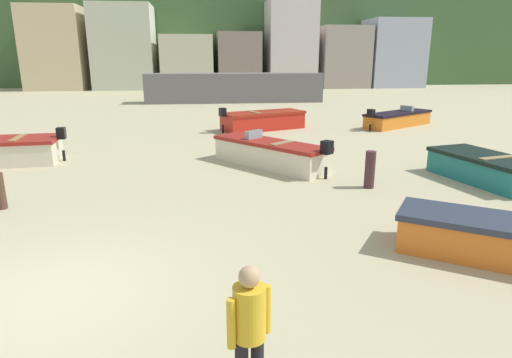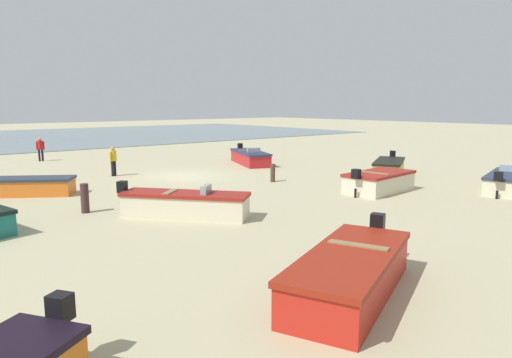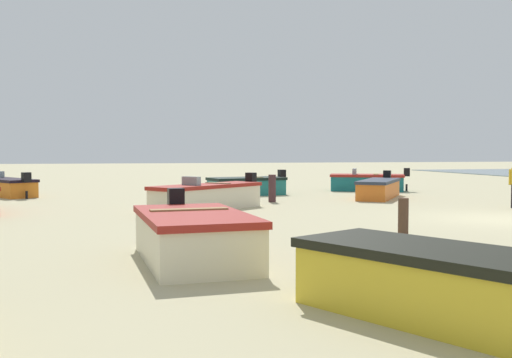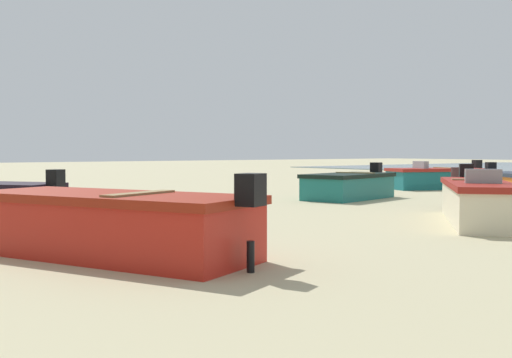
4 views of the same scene
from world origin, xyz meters
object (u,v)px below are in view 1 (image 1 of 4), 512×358
(boat_cream_3, at_px, (270,153))
(mooring_post_mid_beach, at_px, (370,170))
(boat_red_1, at_px, (263,120))
(beach_walker_foreground, at_px, (249,326))
(boat_cream_8, at_px, (7,151))
(boat_orange_6, at_px, (398,119))
(mooring_post_near_water, at_px, (0,191))
(boat_teal_5, at_px, (486,168))

(boat_cream_3, distance_m, mooring_post_mid_beach, 3.74)
(boat_red_1, xyz_separation_m, beach_walker_foreground, (-2.59, -18.27, 0.49))
(boat_cream_3, relative_size, boat_cream_8, 1.10)
(boat_orange_6, relative_size, beach_walker_foreground, 2.81)
(boat_cream_3, height_order, mooring_post_near_water, boat_cream_3)
(boat_cream_8, distance_m, beach_walker_foreground, 13.98)
(mooring_post_near_water, distance_m, mooring_post_mid_beach, 9.64)
(boat_orange_6, relative_size, mooring_post_near_water, 5.05)
(boat_teal_5, distance_m, mooring_post_mid_beach, 3.70)
(mooring_post_mid_beach, relative_size, beach_walker_foreground, 0.65)
(boat_cream_3, height_order, boat_teal_5, boat_cream_3)
(boat_orange_6, bearing_deg, mooring_post_mid_beach, -60.38)
(boat_red_1, relative_size, boat_orange_6, 1.01)
(boat_orange_6, xyz_separation_m, mooring_post_mid_beach, (-5.71, -10.82, 0.13))
(boat_cream_3, xyz_separation_m, boat_teal_5, (6.12, -2.61, -0.04))
(boat_teal_5, height_order, mooring_post_near_water, boat_teal_5)
(boat_orange_6, bearing_deg, beach_walker_foreground, -60.88)
(boat_cream_3, bearing_deg, boat_orange_6, 5.35)
(mooring_post_mid_beach, bearing_deg, mooring_post_near_water, -176.09)
(boat_cream_8, relative_size, mooring_post_near_water, 4.20)
(boat_teal_5, xyz_separation_m, mooring_post_near_water, (-13.30, -0.89, 0.04))
(boat_teal_5, height_order, mooring_post_mid_beach, boat_teal_5)
(boat_cream_3, xyz_separation_m, boat_cream_8, (-9.05, 1.49, 0.00))
(mooring_post_near_water, xyz_separation_m, beach_walker_foreground, (5.40, -6.94, 0.50))
(boat_red_1, xyz_separation_m, mooring_post_near_water, (-7.99, -11.34, -0.01))
(boat_cream_8, bearing_deg, boat_cream_3, -104.32)
(boat_orange_6, relative_size, boat_cream_8, 1.20)
(mooring_post_near_water, bearing_deg, boat_cream_8, 110.54)
(mooring_post_near_water, relative_size, mooring_post_mid_beach, 0.85)
(boat_teal_5, bearing_deg, boat_red_1, 104.05)
(boat_cream_3, relative_size, mooring_post_near_water, 4.64)
(boat_red_1, xyz_separation_m, boat_teal_5, (5.32, -10.45, -0.05))
(boat_red_1, distance_m, beach_walker_foreground, 18.46)
(boat_cream_3, bearing_deg, mooring_post_mid_beach, -88.51)
(mooring_post_mid_beach, bearing_deg, boat_red_1, 98.68)
(boat_cream_3, relative_size, mooring_post_mid_beach, 3.94)
(boat_teal_5, bearing_deg, beach_walker_foreground, -148.21)
(beach_walker_foreground, bearing_deg, boat_orange_6, -147.53)
(mooring_post_near_water, bearing_deg, boat_red_1, 54.84)
(boat_teal_5, relative_size, beach_walker_foreground, 2.29)
(boat_orange_6, bearing_deg, boat_red_1, -121.49)
(boat_cream_8, distance_m, mooring_post_near_water, 5.33)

